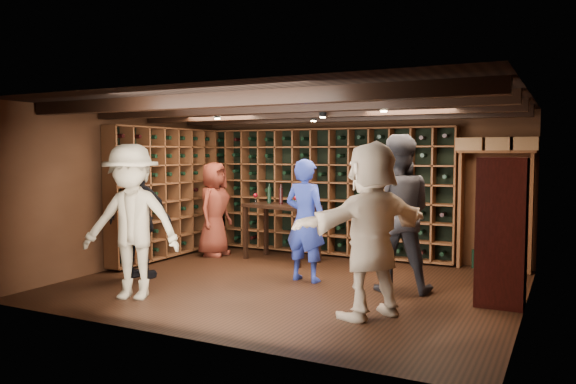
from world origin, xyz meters
The scene contains 13 objects.
ground centered at (0.00, 0.00, 0.00)m, with size 6.00×6.00×0.00m, color black.
room_shell centered at (0.00, 0.05, 2.42)m, with size 6.00×6.00×6.00m.
wine_rack_back centered at (-0.52, 2.33, 1.15)m, with size 4.65×0.30×2.20m.
wine_rack_left centered at (-2.83, 0.82, 1.15)m, with size 0.30×2.65×2.20m.
crate_shelf centered at (2.41, 2.32, 1.57)m, with size 1.20×0.32×2.07m.
display_cabinet centered at (2.71, 0.20, 0.86)m, with size 0.55×0.50×1.75m.
man_blue_shirt centered at (0.08, 0.31, 0.87)m, with size 0.64×0.42×1.75m, color navy.
man_grey_suit centered at (1.39, 0.31, 1.04)m, with size 1.01×0.78×2.07m, color black.
guest_red_floral centered at (-2.21, 1.39, 0.83)m, with size 0.82×0.53×1.67m, color maroon.
guest_woman_black centered at (-2.12, -0.65, 0.85)m, with size 1.00×0.42×1.71m, color black.
guest_khaki centered at (-1.46, -1.54, 0.97)m, with size 1.25×0.72×1.94m, color gray.
guest_beige centered at (1.47, -0.96, 0.98)m, with size 1.82×0.58×1.97m, color tan.
tasting_table centered at (-0.92, 1.48, 0.84)m, with size 1.38×0.90×1.24m.
Camera 1 is at (3.43, -6.89, 1.83)m, focal length 35.00 mm.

